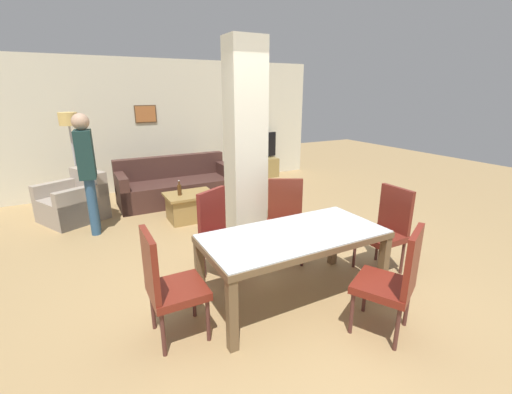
{
  "coord_description": "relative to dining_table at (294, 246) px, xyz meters",
  "views": [
    {
      "loc": [
        -1.79,
        -2.55,
        2.06
      ],
      "look_at": [
        0.0,
        0.8,
        0.88
      ],
      "focal_mm": 24.0,
      "sensor_mm": 36.0,
      "label": 1
    }
  ],
  "objects": [
    {
      "name": "tv_screen",
      "position": [
        2.15,
        4.71,
        0.18
      ],
      "size": [
        1.1,
        0.27,
        0.62
      ],
      "rotation": [
        0.0,
        0.0,
        3.31
      ],
      "color": "black",
      "rests_on": "tv_stand"
    },
    {
      "name": "floor_lamp",
      "position": [
        -1.8,
        4.3,
        0.84
      ],
      "size": [
        0.31,
        0.31,
        1.71
      ],
      "color": "#B7B7BC",
      "rests_on": "ground_plane"
    },
    {
      "name": "bottle",
      "position": [
        -0.38,
        2.7,
        -0.04
      ],
      "size": [
        0.07,
        0.07,
        0.25
      ],
      "color": "#4C2D14",
      "rests_on": "coffee_table"
    },
    {
      "name": "sofa",
      "position": [
        -0.14,
        3.81,
        -0.3
      ],
      "size": [
        2.15,
        0.88,
        0.84
      ],
      "rotation": [
        0.0,
        0.0,
        3.14
      ],
      "color": "#452923",
      "rests_on": "ground_plane"
    },
    {
      "name": "coffee_table",
      "position": [
        -0.22,
        2.7,
        -0.36
      ],
      "size": [
        0.79,
        0.59,
        0.45
      ],
      "color": "olive",
      "rests_on": "ground_plane"
    },
    {
      "name": "dining_chair_near_right",
      "position": [
        0.45,
        -0.85,
        -0.04
      ],
      "size": [
        0.62,
        0.62,
        1.0
      ],
      "rotation": [
        0.0,
        0.0,
        0.49
      ],
      "color": "maroon",
      "rests_on": "ground_plane"
    },
    {
      "name": "dining_chair_head_left",
      "position": [
        -1.26,
        0.0,
        -0.04
      ],
      "size": [
        0.46,
        0.46,
        1.0
      ],
      "rotation": [
        0.0,
        0.0,
        -1.57
      ],
      "color": "maroon",
      "rests_on": "ground_plane"
    },
    {
      "name": "dining_chair_far_right",
      "position": [
        0.45,
        0.84,
        -0.04
      ],
      "size": [
        0.62,
        0.62,
        1.0
      ],
      "rotation": [
        0.0,
        0.0,
        2.65
      ],
      "color": "maroon",
      "rests_on": "ground_plane"
    },
    {
      "name": "dining_table",
      "position": [
        0.0,
        0.0,
        0.0
      ],
      "size": [
        1.81,
        0.88,
        0.73
      ],
      "color": "brown",
      "rests_on": "ground_plane"
    },
    {
      "name": "divider_pillar",
      "position": [
        0.2,
        1.45,
        0.76
      ],
      "size": [
        0.47,
        0.37,
        2.7
      ],
      "color": "beige",
      "rests_on": "ground_plane"
    },
    {
      "name": "dining_chair_head_right",
      "position": [
        1.3,
        0.0,
        -0.04
      ],
      "size": [
        0.46,
        0.46,
        1.0
      ],
      "rotation": [
        0.0,
        0.0,
        1.57
      ],
      "color": "maroon",
      "rests_on": "ground_plane"
    },
    {
      "name": "tv_stand",
      "position": [
        2.15,
        4.71,
        -0.36
      ],
      "size": [
        1.01,
        0.4,
        0.46
      ],
      "color": "olive",
      "rests_on": "ground_plane"
    },
    {
      "name": "armchair",
      "position": [
        -1.91,
        3.61,
        -0.31
      ],
      "size": [
        1.14,
        1.14,
        0.79
      ],
      "rotation": [
        0.0,
        0.0,
        2.04
      ],
      "color": "#A29485",
      "rests_on": "ground_plane"
    },
    {
      "name": "standing_person",
      "position": [
        -1.66,
        2.85,
        0.44
      ],
      "size": [
        0.26,
        0.4,
        1.77
      ],
      "rotation": [
        0.0,
        0.0,
        -1.67
      ],
      "color": "#2C4F71",
      "rests_on": "ground_plane"
    },
    {
      "name": "dining_chair_far_left",
      "position": [
        -0.45,
        0.81,
        -0.04
      ],
      "size": [
        0.63,
        0.63,
        1.0
      ],
      "rotation": [
        0.0,
        0.0,
        -2.64
      ],
      "color": "maroon",
      "rests_on": "ground_plane"
    },
    {
      "name": "back_wall",
      "position": [
        -0.0,
        4.99,
        0.76
      ],
      "size": [
        7.2,
        0.09,
        2.7
      ],
      "color": "beige",
      "rests_on": "ground_plane"
    },
    {
      "name": "ground_plane",
      "position": [
        0.0,
        0.0,
        -0.59
      ],
      "size": [
        18.0,
        18.0,
        0.0
      ],
      "primitive_type": "plane",
      "color": "#A78655"
    }
  ]
}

